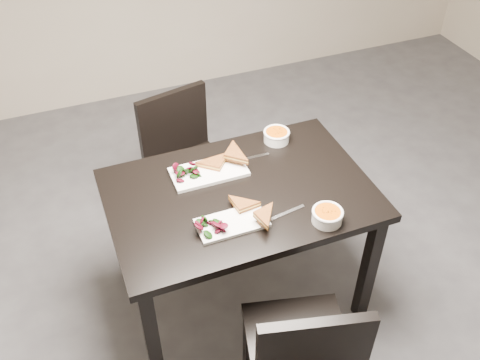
{
  "coord_description": "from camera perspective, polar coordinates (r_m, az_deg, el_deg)",
  "views": [
    {
      "loc": [
        -1.16,
        -1.43,
        2.4
      ],
      "look_at": [
        -0.49,
        0.27,
        0.82
      ],
      "focal_mm": 40.43,
      "sensor_mm": 36.0,
      "label": 1
    }
  ],
  "objects": [
    {
      "name": "plate_far",
      "position": [
        2.56,
        -3.32,
        0.86
      ],
      "size": [
        0.36,
        0.18,
        0.02
      ],
      "primitive_type": "cube",
      "color": "white",
      "rests_on": "table"
    },
    {
      "name": "salad_far",
      "position": [
        2.51,
        -5.5,
        0.91
      ],
      "size": [
        0.11,
        0.1,
        0.05
      ],
      "primitive_type": null,
      "color": "black",
      "rests_on": "plate_far"
    },
    {
      "name": "salad_near",
      "position": [
        2.26,
        -3.23,
        -4.7
      ],
      "size": [
        0.09,
        0.09,
        0.04
      ],
      "primitive_type": null,
      "color": "black",
      "rests_on": "plate_near"
    },
    {
      "name": "plate_near",
      "position": [
        2.3,
        -0.85,
        -4.56
      ],
      "size": [
        0.3,
        0.15,
        0.02
      ],
      "primitive_type": "cube",
      "color": "white",
      "rests_on": "table"
    },
    {
      "name": "chair_near",
      "position": [
        2.26,
        6.68,
        -17.59
      ],
      "size": [
        0.51,
        0.51,
        0.85
      ],
      "rotation": [
        0.0,
        0.0,
        -0.24
      ],
      "color": "black",
      "rests_on": "ground"
    },
    {
      "name": "ground",
      "position": [
        3.02,
        10.91,
        -12.77
      ],
      "size": [
        5.0,
        5.0,
        0.0
      ],
      "primitive_type": "plane",
      "color": "#47474C",
      "rests_on": "ground"
    },
    {
      "name": "soup_bowl_far",
      "position": [
        2.75,
        3.87,
        4.73
      ],
      "size": [
        0.13,
        0.13,
        0.06
      ],
      "color": "white",
      "rests_on": "table"
    },
    {
      "name": "cutlery_far",
      "position": [
        2.65,
        1.23,
        2.38
      ],
      "size": [
        0.18,
        0.02,
        0.0
      ],
      "primitive_type": "cube",
      "rotation": [
        0.0,
        0.0,
        -0.02
      ],
      "color": "silver",
      "rests_on": "table"
    },
    {
      "name": "table",
      "position": [
        2.53,
        0.0,
        -2.9
      ],
      "size": [
        1.2,
        0.8,
        0.75
      ],
      "color": "black",
      "rests_on": "ground"
    },
    {
      "name": "cutlery_near",
      "position": [
        2.37,
        4.96,
        -3.45
      ],
      "size": [
        0.18,
        0.04,
        0.0
      ],
      "primitive_type": "cube",
      "rotation": [
        0.0,
        0.0,
        0.16
      ],
      "color": "silver",
      "rests_on": "table"
    },
    {
      "name": "sandwich_far",
      "position": [
        2.54,
        -1.85,
        1.65
      ],
      "size": [
        0.22,
        0.22,
        0.06
      ],
      "primitive_type": null,
      "rotation": [
        0.0,
        0.0,
        0.87
      ],
      "color": "#9B4F20",
      "rests_on": "plate_far"
    },
    {
      "name": "sandwich_near",
      "position": [
        2.31,
        0.53,
        -3.33
      ],
      "size": [
        0.16,
        0.13,
        0.05
      ],
      "primitive_type": null,
      "rotation": [
        0.0,
        0.0,
        0.11
      ],
      "color": "#9B4F20",
      "rests_on": "plate_near"
    },
    {
      "name": "soup_bowl_near",
      "position": [
        2.33,
        9.2,
        -3.69
      ],
      "size": [
        0.14,
        0.14,
        0.06
      ],
      "color": "white",
      "rests_on": "table"
    },
    {
      "name": "chair_far",
      "position": [
        3.1,
        -5.83,
        2.52
      ],
      "size": [
        0.5,
        0.5,
        0.85
      ],
      "rotation": [
        0.0,
        0.0,
        0.23
      ],
      "color": "black",
      "rests_on": "ground"
    }
  ]
}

